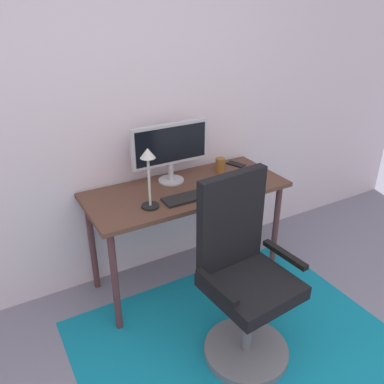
# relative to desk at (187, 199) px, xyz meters

# --- Properties ---
(wall_back) EXTENTS (6.00, 0.10, 2.60)m
(wall_back) POSITION_rel_desk_xyz_m (-0.45, 0.36, 0.63)
(wall_back) COLOR silver
(wall_back) RESTS_ON ground
(area_rug) EXTENTS (1.87, 1.43, 0.01)m
(area_rug) POSITION_rel_desk_xyz_m (-0.05, -0.71, -0.66)
(area_rug) COLOR #0F7994
(area_rug) RESTS_ON ground
(desk) EXTENTS (1.38, 0.58, 0.75)m
(desk) POSITION_rel_desk_xyz_m (0.00, 0.00, 0.00)
(desk) COLOR brown
(desk) RESTS_ON ground
(monitor) EXTENTS (0.56, 0.18, 0.42)m
(monitor) POSITION_rel_desk_xyz_m (-0.04, 0.15, 0.34)
(monitor) COLOR #B2B2B7
(monitor) RESTS_ON desk
(keyboard) EXTENTS (0.43, 0.13, 0.02)m
(keyboard) POSITION_rel_desk_xyz_m (-0.02, -0.14, 0.09)
(keyboard) COLOR black
(keyboard) RESTS_ON desk
(computer_mouse) EXTENTS (0.06, 0.10, 0.03)m
(computer_mouse) POSITION_rel_desk_xyz_m (0.32, -0.12, 0.10)
(computer_mouse) COLOR white
(computer_mouse) RESTS_ON desk
(coffee_cup) EXTENTS (0.07, 0.07, 0.11)m
(coffee_cup) POSITION_rel_desk_xyz_m (0.35, 0.12, 0.14)
(coffee_cup) COLOR brown
(coffee_cup) RESTS_ON desk
(cell_phone) EXTENTS (0.11, 0.16, 0.01)m
(cell_phone) POSITION_rel_desk_xyz_m (0.53, 0.17, 0.09)
(cell_phone) COLOR black
(cell_phone) RESTS_ON desk
(desk_lamp) EXTENTS (0.11, 0.11, 0.39)m
(desk_lamp) POSITION_rel_desk_xyz_m (-0.33, -0.13, 0.34)
(desk_lamp) COLOR black
(desk_lamp) RESTS_ON desk
(office_chair) EXTENTS (0.55, 0.50, 1.11)m
(office_chair) POSITION_rel_desk_xyz_m (-0.05, -0.75, -0.20)
(office_chair) COLOR slate
(office_chair) RESTS_ON ground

